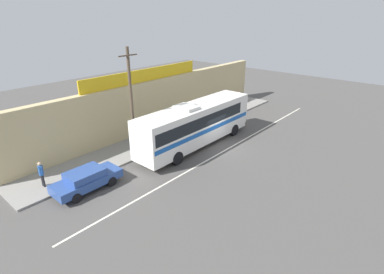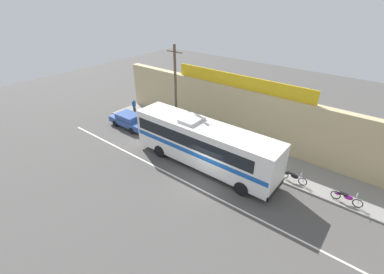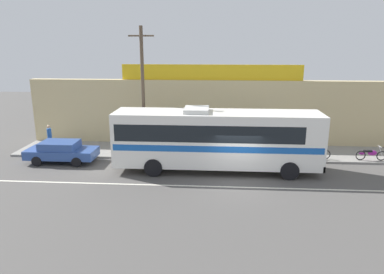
# 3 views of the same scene
# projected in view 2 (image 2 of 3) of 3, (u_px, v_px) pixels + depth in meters

# --- Properties ---
(ground_plane) EXTENTS (70.00, 70.00, 0.00)m
(ground_plane) POSITION_uv_depth(u_px,v_px,m) (203.00, 182.00, 19.66)
(ground_plane) COLOR #4F4C49
(sidewalk_slab) EXTENTS (30.00, 3.60, 0.14)m
(sidewalk_slab) POSITION_uv_depth(u_px,v_px,m) (239.00, 151.00, 23.19)
(sidewalk_slab) COLOR gray
(sidewalk_slab) RESTS_ON ground_plane
(storefront_facade) EXTENTS (30.00, 0.70, 4.80)m
(storefront_facade) POSITION_uv_depth(u_px,v_px,m) (253.00, 118.00, 23.53)
(storefront_facade) COLOR tan
(storefront_facade) RESTS_ON ground_plane
(storefront_billboard) EXTENTS (12.96, 0.12, 1.10)m
(storefront_billboard) POSITION_uv_depth(u_px,v_px,m) (240.00, 81.00, 22.98)
(storefront_billboard) COLOR gold
(storefront_billboard) RESTS_ON storefront_facade
(road_center_stripe) EXTENTS (30.00, 0.14, 0.01)m
(road_center_stripe) POSITION_uv_depth(u_px,v_px,m) (196.00, 187.00, 19.11)
(road_center_stripe) COLOR silver
(road_center_stripe) RESTS_ON ground_plane
(intercity_bus) EXTENTS (11.94, 2.68, 3.78)m
(intercity_bus) POSITION_uv_depth(u_px,v_px,m) (203.00, 142.00, 20.50)
(intercity_bus) COLOR white
(intercity_bus) RESTS_ON ground_plane
(parked_car) EXTENTS (4.36, 1.85, 1.37)m
(parked_car) POSITION_uv_depth(u_px,v_px,m) (129.00, 120.00, 27.02)
(parked_car) COLOR #2D4C93
(parked_car) RESTS_ON ground_plane
(utility_pole) EXTENTS (1.60, 0.22, 8.27)m
(utility_pole) POSITION_uv_depth(u_px,v_px,m) (176.00, 92.00, 23.43)
(utility_pole) COLOR brown
(utility_pole) RESTS_ON sidewalk_slab
(motorcycle_blue) EXTENTS (1.91, 0.56, 0.94)m
(motorcycle_blue) POSITION_uv_depth(u_px,v_px,m) (346.00, 197.00, 17.35)
(motorcycle_blue) COLOR black
(motorcycle_blue) RESTS_ON sidewalk_slab
(motorcycle_purple) EXTENTS (1.94, 0.56, 0.94)m
(motorcycle_purple) POSITION_uv_depth(u_px,v_px,m) (293.00, 177.00, 19.27)
(motorcycle_purple) COLOR black
(motorcycle_purple) RESTS_ON sidewalk_slab
(pedestrian_by_curb) EXTENTS (0.30, 0.48, 1.74)m
(pedestrian_by_curb) POSITION_uv_depth(u_px,v_px,m) (134.00, 105.00, 29.33)
(pedestrian_by_curb) COLOR black
(pedestrian_by_curb) RESTS_ON sidewalk_slab
(pedestrian_far_right) EXTENTS (0.30, 0.48, 1.57)m
(pedestrian_far_right) POSITION_uv_depth(u_px,v_px,m) (205.00, 131.00, 24.34)
(pedestrian_far_right) COLOR brown
(pedestrian_far_right) RESTS_ON sidewalk_slab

